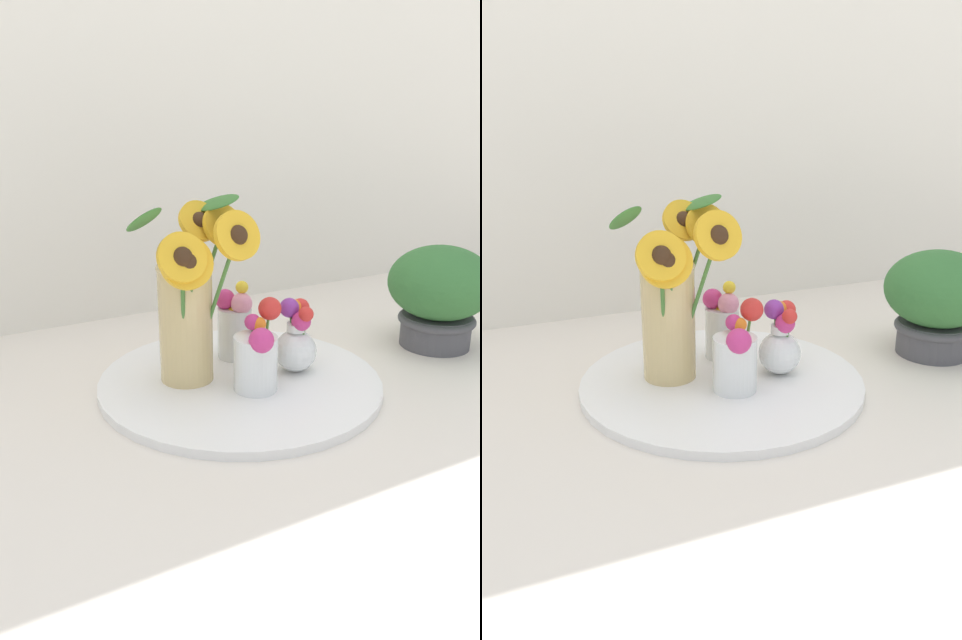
{
  "view_description": "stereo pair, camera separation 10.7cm",
  "coord_description": "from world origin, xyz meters",
  "views": [
    {
      "loc": [
        -0.47,
        -0.84,
        0.49
      ],
      "look_at": [
        0.03,
        0.06,
        0.13
      ],
      "focal_mm": 35.0,
      "sensor_mm": 36.0,
      "label": 1
    },
    {
      "loc": [
        -0.37,
        -0.89,
        0.49
      ],
      "look_at": [
        0.03,
        0.06,
        0.13
      ],
      "focal_mm": 35.0,
      "sensor_mm": 36.0,
      "label": 2
    }
  ],
  "objects": [
    {
      "name": "ground_plane",
      "position": [
        0.0,
        0.0,
        0.0
      ],
      "size": [
        6.0,
        6.0,
        0.0
      ],
      "primitive_type": "plane",
      "color": "silver"
    },
    {
      "name": "vase_bulb_right",
      "position": [
        0.14,
        0.05,
        0.08
      ],
      "size": [
        0.08,
        0.08,
        0.14
      ],
      "color": "white",
      "rests_on": "serving_tray"
    },
    {
      "name": "vase_small_center",
      "position": [
        0.04,
        0.01,
        0.08
      ],
      "size": [
        0.1,
        0.1,
        0.15
      ],
      "color": "white",
      "rests_on": "serving_tray"
    },
    {
      "name": "vase_small_back",
      "position": [
        0.07,
        0.15,
        0.08
      ],
      "size": [
        0.07,
        0.07,
        0.16
      ],
      "color": "white",
      "rests_on": "serving_tray"
    },
    {
      "name": "potted_plant",
      "position": [
        0.49,
        0.04,
        0.12
      ],
      "size": [
        0.21,
        0.21,
        0.21
      ],
      "color": "#4C4C51",
      "rests_on": "ground_plane"
    },
    {
      "name": "mason_jar_sunflowers",
      "position": [
        -0.05,
        0.1,
        0.16
      ],
      "size": [
        0.22,
        0.15,
        0.34
      ],
      "color": "#D1B77A",
      "rests_on": "serving_tray"
    },
    {
      "name": "serving_tray",
      "position": [
        0.03,
        0.06,
        0.01
      ],
      "size": [
        0.51,
        0.51,
        0.02
      ],
      "color": "white",
      "rests_on": "ground_plane"
    }
  ]
}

